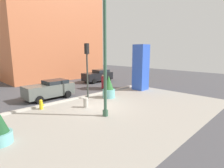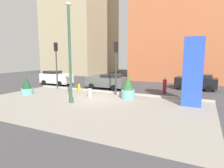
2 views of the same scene
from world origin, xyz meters
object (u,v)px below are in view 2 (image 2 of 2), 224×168
(traffic_light_far_side, at_px, (56,58))
(lamp_post, at_px, (70,55))
(car_curb_east, at_px, (107,81))
(concrete_bollard, at_px, (90,93))
(pedestrian_on_sidewalk, at_px, (165,85))
(car_intersection, at_px, (197,82))
(potted_plant_curbside, at_px, (27,86))
(fire_hydrant, at_px, (79,88))
(art_pillar_blue, at_px, (193,72))
(potted_plant_by_pillar, at_px, (128,88))
(car_passing_lane, at_px, (56,78))
(traffic_light_corner, at_px, (116,60))

(traffic_light_far_side, bearing_deg, lamp_post, -40.04)
(traffic_light_far_side, height_order, car_curb_east, traffic_light_far_side)
(car_curb_east, bearing_deg, concrete_bollard, -81.88)
(concrete_bollard, bearing_deg, pedestrian_on_sidewalk, 37.06)
(car_intersection, bearing_deg, potted_plant_curbside, -145.97)
(fire_hydrant, bearing_deg, art_pillar_blue, -5.59)
(potted_plant_by_pillar, xyz_separation_m, car_passing_lane, (-10.98, 3.43, 0.02))
(art_pillar_blue, bearing_deg, car_passing_lane, 168.13)
(potted_plant_by_pillar, bearing_deg, potted_plant_curbside, -165.73)
(lamp_post, distance_m, traffic_light_corner, 4.68)
(lamp_post, xyz_separation_m, car_passing_lane, (-7.51, 6.66, -2.75))
(potted_plant_curbside, bearing_deg, potted_plant_by_pillar, 14.27)
(fire_hydrant, height_order, car_intersection, car_intersection)
(concrete_bollard, distance_m, car_passing_lane, 8.84)
(art_pillar_blue, height_order, traffic_light_far_side, traffic_light_far_side)
(car_intersection, xyz_separation_m, pedestrian_on_sidewalk, (-2.64, -3.90, 0.03))
(traffic_light_far_side, relative_size, pedestrian_on_sidewalk, 3.16)
(lamp_post, distance_m, pedestrian_on_sidewalk, 9.31)
(car_curb_east, bearing_deg, potted_plant_curbside, -132.23)
(traffic_light_corner, bearing_deg, fire_hydrant, 178.78)
(fire_hydrant, bearing_deg, car_intersection, 29.66)
(lamp_post, relative_size, art_pillar_blue, 1.52)
(concrete_bollard, xyz_separation_m, car_passing_lane, (-7.70, 4.29, 0.53))
(fire_hydrant, bearing_deg, potted_plant_curbside, -134.85)
(art_pillar_blue, height_order, fire_hydrant, art_pillar_blue)
(car_curb_east, height_order, pedestrian_on_sidewalk, car_curb_east)
(potted_plant_curbside, bearing_deg, lamp_post, -8.33)
(potted_plant_curbside, xyz_separation_m, traffic_light_far_side, (0.39, 3.74, 2.63))
(fire_hydrant, bearing_deg, traffic_light_corner, -1.22)
(potted_plant_curbside, xyz_separation_m, potted_plant_by_pillar, (9.33, 2.37, 0.13))
(concrete_bollard, height_order, traffic_light_corner, traffic_light_corner)
(potted_plant_curbside, xyz_separation_m, car_curb_east, (5.42, 5.97, 0.09))
(fire_hydrant, relative_size, traffic_light_far_side, 0.15)
(art_pillar_blue, bearing_deg, potted_plant_by_pillar, -179.14)
(car_intersection, height_order, pedestrian_on_sidewalk, car_intersection)
(lamp_post, height_order, car_intersection, lamp_post)
(traffic_light_far_side, xyz_separation_m, car_intersection, (14.00, 5.97, -2.53))
(lamp_post, relative_size, pedestrian_on_sidewalk, 4.68)
(concrete_bollard, xyz_separation_m, car_curb_east, (-0.64, 4.46, 0.47))
(lamp_post, relative_size, potted_plant_curbside, 4.31)
(traffic_light_corner, height_order, car_passing_lane, traffic_light_corner)
(lamp_post, distance_m, potted_plant_curbside, 6.59)
(potted_plant_by_pillar, xyz_separation_m, concrete_bollard, (-3.27, -0.86, -0.51))
(traffic_light_far_side, bearing_deg, fire_hydrant, -4.27)
(concrete_bollard, bearing_deg, lamp_post, -94.76)
(potted_plant_curbside, distance_m, car_curb_east, 8.07)
(potted_plant_curbside, distance_m, concrete_bollard, 6.26)
(potted_plant_by_pillar, xyz_separation_m, car_curb_east, (-3.91, 3.60, -0.04))
(potted_plant_curbside, distance_m, car_passing_lane, 6.04)
(potted_plant_by_pillar, bearing_deg, pedestrian_on_sidewalk, 54.90)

